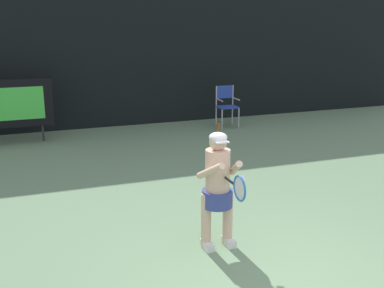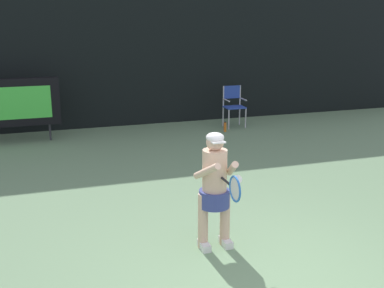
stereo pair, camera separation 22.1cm
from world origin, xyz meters
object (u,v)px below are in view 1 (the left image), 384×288
object	(u,v)px
tennis_racket	(239,188)
water_bottle	(218,127)
scoreboard	(2,104)
umpire_chair	(227,103)
tennis_player	(218,185)

from	to	relation	value
tennis_racket	water_bottle	bearing A→B (deg)	83.65
scoreboard	tennis_racket	size ratio (longest dim) A/B	3.65
water_bottle	tennis_racket	bearing A→B (deg)	-111.04
tennis_racket	scoreboard	bearing A→B (deg)	126.17
water_bottle	umpire_chair	bearing A→B (deg)	48.64
tennis_player	umpire_chair	bearing A→B (deg)	65.23
scoreboard	umpire_chair	world-z (taller)	scoreboard
scoreboard	umpire_chair	xyz separation A→B (m)	(5.54, -0.01, -0.33)
umpire_chair	tennis_racket	size ratio (longest dim) A/B	1.79
scoreboard	umpire_chair	distance (m)	5.55
umpire_chair	water_bottle	distance (m)	0.82
water_bottle	tennis_racket	xyz separation A→B (m)	(-2.43, -6.32, 0.85)
umpire_chair	tennis_player	world-z (taller)	tennis_player
scoreboard	tennis_racket	world-z (taller)	scoreboard
tennis_player	scoreboard	bearing A→B (deg)	112.79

